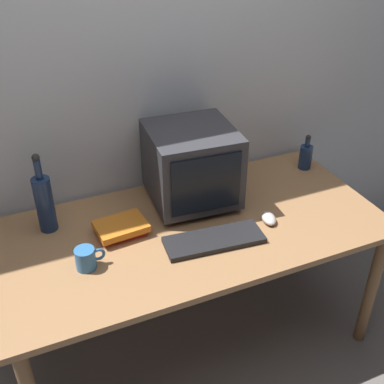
% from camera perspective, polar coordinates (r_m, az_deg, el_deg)
% --- Properties ---
extents(ground_plane, '(6.00, 6.00, 0.00)m').
position_cam_1_polar(ground_plane, '(2.64, 0.00, -16.59)').
color(ground_plane, slate).
extents(back_wall, '(4.00, 0.08, 2.50)m').
position_cam_1_polar(back_wall, '(2.28, -4.83, 13.45)').
color(back_wall, silver).
rests_on(back_wall, ground).
extents(desk, '(1.71, 0.82, 0.72)m').
position_cam_1_polar(desk, '(2.19, 0.00, -5.63)').
color(desk, '#9E7047').
rests_on(desk, ground).
extents(crt_monitor, '(0.41, 0.41, 0.37)m').
position_cam_1_polar(crt_monitor, '(2.21, -0.05, 3.18)').
color(crt_monitor, '#333338').
rests_on(crt_monitor, desk).
extents(keyboard, '(0.43, 0.19, 0.02)m').
position_cam_1_polar(keyboard, '(2.05, 2.62, -5.66)').
color(keyboard, black).
rests_on(keyboard, desk).
extents(computer_mouse, '(0.08, 0.11, 0.04)m').
position_cam_1_polar(computer_mouse, '(2.19, 9.00, -3.07)').
color(computer_mouse, beige).
rests_on(computer_mouse, desk).
extents(bottle_tall, '(0.08, 0.08, 0.37)m').
position_cam_1_polar(bottle_tall, '(2.15, -16.96, -1.12)').
color(bottle_tall, navy).
rests_on(bottle_tall, desk).
extents(bottle_short, '(0.07, 0.07, 0.19)m').
position_cam_1_polar(bottle_short, '(2.62, 13.21, 4.15)').
color(bottle_short, navy).
rests_on(bottle_short, desk).
extents(book_stack, '(0.23, 0.17, 0.05)m').
position_cam_1_polar(book_stack, '(2.11, -8.33, -4.20)').
color(book_stack, red).
rests_on(book_stack, desk).
extents(mug, '(0.12, 0.08, 0.09)m').
position_cam_1_polar(mug, '(1.95, -12.33, -7.64)').
color(mug, '#3370B2').
rests_on(mug, desk).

